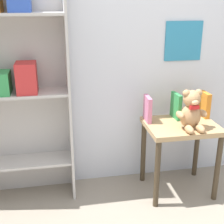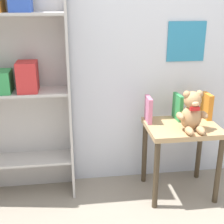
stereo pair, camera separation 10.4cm
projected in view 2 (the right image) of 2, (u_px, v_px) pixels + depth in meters
The scene contains 7 objects.
wall_back at pixel (141, 24), 2.29m from camera, with size 4.80×0.07×2.50m.
bookshelf_side at pixel (16, 78), 2.16m from camera, with size 0.75×0.25×1.63m.
display_table at pixel (181, 138), 2.31m from camera, with size 0.52×0.41×0.56m.
teddy_bear at pixel (192, 113), 2.15m from camera, with size 0.22×0.20×0.28m.
book_standing_pink at pixel (148, 109), 2.31m from camera, with size 0.03×0.15×0.19m, color #D17093.
book_standing_green at pixel (178, 107), 2.36m from camera, with size 0.03×0.15×0.20m, color #33934C.
book_standing_orange at pixel (207, 106), 2.38m from camera, with size 0.04×0.14×0.19m, color orange.
Camera 2 is at (-0.53, -0.79, 1.42)m, focal length 50.00 mm.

